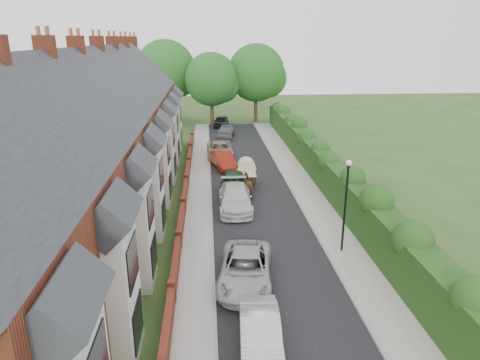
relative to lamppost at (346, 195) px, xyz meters
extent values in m
plane|color=#2D4C1E|center=(-3.40, -4.00, -3.30)|extent=(140.00, 140.00, 0.00)
cube|color=black|center=(-3.90, 7.00, -3.29)|extent=(6.00, 58.00, 0.02)
cube|color=gray|center=(0.20, 7.00, -3.24)|extent=(2.20, 58.00, 0.12)
cube|color=gray|center=(-7.75, 7.00, -3.24)|extent=(1.70, 58.00, 0.12)
cube|color=gray|center=(-0.85, 7.00, -3.23)|extent=(0.18, 58.00, 0.13)
cube|color=gray|center=(-6.95, 7.00, -3.23)|extent=(0.18, 58.00, 0.13)
cube|color=#1C3D13|center=(2.00, 7.00, -2.05)|extent=(1.50, 58.00, 2.50)
cube|color=brown|center=(-14.40, 6.00, -0.05)|extent=(8.00, 40.00, 6.50)
cube|color=#25272C|center=(-14.40, 6.00, 3.20)|extent=(8.00, 40.20, 8.00)
cube|color=#25272C|center=(-10.20, -12.10, 2.30)|extent=(1.70, 2.60, 1.70)
cube|color=white|center=(-10.35, -10.10, 1.10)|extent=(0.12, 1.20, 1.60)
cube|color=white|center=(-10.05, -7.10, -0.70)|extent=(0.70, 2.40, 5.20)
cube|color=black|center=(-9.68, -7.10, -1.90)|extent=(0.06, 1.80, 1.60)
cube|color=black|center=(-9.68, -7.10, 0.50)|extent=(0.06, 1.80, 1.60)
cube|color=#25272C|center=(-10.20, -7.10, 2.30)|extent=(1.70, 2.60, 1.70)
cube|color=#3F2D2D|center=(-10.36, -5.00, -2.25)|extent=(0.08, 0.90, 2.10)
cube|color=white|center=(-10.35, -5.10, 1.10)|extent=(0.12, 1.20, 1.60)
cube|color=white|center=(-10.05, -2.10, -0.70)|extent=(0.70, 2.40, 5.20)
cube|color=black|center=(-9.68, -2.10, -1.90)|extent=(0.06, 1.80, 1.60)
cube|color=black|center=(-9.68, -2.10, 0.50)|extent=(0.06, 1.80, 1.60)
cube|color=#25272C|center=(-10.20, -2.10, 2.30)|extent=(1.70, 2.60, 1.70)
cube|color=#3F2D2D|center=(-10.36, 0.00, -2.25)|extent=(0.08, 0.90, 2.10)
cube|color=white|center=(-10.35, -0.10, 1.10)|extent=(0.12, 1.20, 1.60)
cube|color=white|center=(-10.05, 2.90, -0.70)|extent=(0.70, 2.40, 5.20)
cube|color=black|center=(-9.68, 2.90, -1.90)|extent=(0.06, 1.80, 1.60)
cube|color=black|center=(-9.68, 2.90, 0.50)|extent=(0.06, 1.80, 1.60)
cube|color=#25272C|center=(-10.20, 2.90, 2.30)|extent=(1.70, 2.60, 1.70)
cube|color=#3F2D2D|center=(-10.36, 5.00, -2.25)|extent=(0.08, 0.90, 2.10)
cube|color=white|center=(-10.35, 4.90, 1.10)|extent=(0.12, 1.20, 1.60)
cube|color=white|center=(-10.05, 7.90, -0.70)|extent=(0.70, 2.40, 5.20)
cube|color=black|center=(-9.68, 7.90, -1.90)|extent=(0.06, 1.80, 1.60)
cube|color=black|center=(-9.68, 7.90, 0.50)|extent=(0.06, 1.80, 1.60)
cube|color=#25272C|center=(-10.20, 7.90, 2.30)|extent=(1.70, 2.60, 1.70)
cube|color=#3F2D2D|center=(-10.36, 10.00, -2.25)|extent=(0.08, 0.90, 2.10)
cube|color=white|center=(-10.35, 9.90, 1.10)|extent=(0.12, 1.20, 1.60)
cube|color=white|center=(-10.05, 12.90, -0.70)|extent=(0.70, 2.40, 5.20)
cube|color=black|center=(-9.68, 12.90, -1.90)|extent=(0.06, 1.80, 1.60)
cube|color=black|center=(-9.68, 12.90, 0.50)|extent=(0.06, 1.80, 1.60)
cube|color=#25272C|center=(-10.20, 12.90, 2.30)|extent=(1.70, 2.60, 1.70)
cube|color=#3F2D2D|center=(-10.36, 15.00, -2.25)|extent=(0.08, 0.90, 2.10)
cube|color=white|center=(-10.35, 14.90, 1.10)|extent=(0.12, 1.20, 1.60)
cube|color=white|center=(-10.05, 17.90, -0.70)|extent=(0.70, 2.40, 5.20)
cube|color=black|center=(-9.68, 17.90, -1.90)|extent=(0.06, 1.80, 1.60)
cube|color=black|center=(-9.68, 17.90, 0.50)|extent=(0.06, 1.80, 1.60)
cube|color=#25272C|center=(-10.20, 17.90, 2.30)|extent=(1.70, 2.60, 1.70)
cube|color=#3F2D2D|center=(-10.36, 20.00, -2.25)|extent=(0.08, 0.90, 2.10)
cube|color=white|center=(-10.35, 19.90, 1.10)|extent=(0.12, 1.20, 1.60)
cube|color=white|center=(-10.05, 22.90, -0.70)|extent=(0.70, 2.40, 5.20)
cube|color=black|center=(-9.68, 22.90, -1.90)|extent=(0.06, 1.80, 1.60)
cube|color=black|center=(-9.68, 22.90, 0.50)|extent=(0.06, 1.80, 1.60)
cube|color=#25272C|center=(-10.20, 22.90, 2.30)|extent=(1.70, 2.60, 1.70)
cube|color=#3F2D2D|center=(-10.36, 25.00, -2.25)|extent=(0.08, 0.90, 2.10)
cube|color=white|center=(-10.35, 24.90, 1.10)|extent=(0.12, 1.20, 1.60)
cube|color=brown|center=(-14.40, 1.00, 7.00)|extent=(0.90, 0.50, 1.60)
cylinder|color=brown|center=(-14.60, 1.00, 7.95)|extent=(0.20, 0.20, 0.50)
cylinder|color=brown|center=(-14.20, 1.00, 7.95)|extent=(0.20, 0.20, 0.50)
cube|color=brown|center=(-14.40, 6.00, 7.00)|extent=(0.90, 0.50, 1.60)
cylinder|color=brown|center=(-14.60, 6.00, 7.95)|extent=(0.20, 0.20, 0.50)
cylinder|color=brown|center=(-14.20, 6.00, 7.95)|extent=(0.20, 0.20, 0.50)
cube|color=brown|center=(-14.40, 11.00, 7.00)|extent=(0.90, 0.50, 1.60)
cylinder|color=brown|center=(-14.60, 11.00, 7.95)|extent=(0.20, 0.20, 0.50)
cylinder|color=brown|center=(-14.20, 11.00, 7.95)|extent=(0.20, 0.20, 0.50)
cube|color=brown|center=(-14.40, 16.00, 7.00)|extent=(0.90, 0.50, 1.60)
cylinder|color=brown|center=(-14.60, 16.00, 7.95)|extent=(0.20, 0.20, 0.50)
cylinder|color=brown|center=(-14.20, 16.00, 7.95)|extent=(0.20, 0.20, 0.50)
cube|color=brown|center=(-14.40, 21.00, 7.00)|extent=(0.90, 0.50, 1.60)
cylinder|color=brown|center=(-14.60, 21.00, 7.95)|extent=(0.20, 0.20, 0.50)
cylinder|color=brown|center=(-14.20, 21.00, 7.95)|extent=(0.20, 0.20, 0.50)
cube|color=brown|center=(-14.40, 26.00, 7.00)|extent=(0.90, 0.50, 1.60)
cylinder|color=brown|center=(-14.60, 26.00, 7.95)|extent=(0.20, 0.20, 0.50)
cylinder|color=brown|center=(-14.20, 26.00, 7.95)|extent=(0.20, 0.20, 0.50)
cube|color=brown|center=(-8.75, -6.50, -2.85)|extent=(0.30, 4.70, 0.90)
cube|color=brown|center=(-8.75, -1.50, -2.85)|extent=(0.30, 4.70, 0.90)
cube|color=brown|center=(-8.75, 3.50, -2.85)|extent=(0.30, 4.70, 0.90)
cube|color=brown|center=(-8.75, 8.50, -2.85)|extent=(0.30, 4.70, 0.90)
cube|color=brown|center=(-8.75, 13.50, -2.85)|extent=(0.30, 4.70, 0.90)
cube|color=brown|center=(-8.75, 18.50, -2.85)|extent=(0.30, 4.70, 0.90)
cube|color=brown|center=(-8.75, 23.50, -2.85)|extent=(0.30, 4.70, 0.90)
cube|color=brown|center=(-8.75, -4.00, -2.75)|extent=(0.35, 0.35, 1.10)
cube|color=brown|center=(-8.75, 1.00, -2.75)|extent=(0.35, 0.35, 1.10)
cube|color=brown|center=(-8.75, 6.00, -2.75)|extent=(0.35, 0.35, 1.10)
cube|color=brown|center=(-8.75, 11.00, -2.75)|extent=(0.35, 0.35, 1.10)
cube|color=brown|center=(-8.75, 16.00, -2.75)|extent=(0.35, 0.35, 1.10)
cube|color=brown|center=(-8.75, 21.00, -2.75)|extent=(0.35, 0.35, 1.10)
cube|color=brown|center=(-8.75, 26.00, -2.75)|extent=(0.35, 0.35, 1.10)
cylinder|color=black|center=(0.00, 0.00, -0.90)|extent=(0.12, 0.12, 4.80)
cylinder|color=black|center=(0.00, 0.00, 1.55)|extent=(0.20, 0.20, 0.10)
sphere|color=silver|center=(0.00, 0.00, 1.70)|extent=(0.32, 0.32, 0.32)
cylinder|color=#332316|center=(-6.40, 36.00, -0.92)|extent=(0.50, 0.50, 4.75)
sphere|color=#1B531D|center=(-6.40, 36.00, 2.59)|extent=(6.80, 6.80, 6.80)
sphere|color=#1B531D|center=(-5.04, 36.30, 1.93)|extent=(4.76, 4.76, 4.76)
cylinder|color=#332316|center=(-0.40, 38.00, -0.67)|extent=(0.50, 0.50, 5.25)
sphere|color=#1B531D|center=(-0.40, 38.00, 3.21)|extent=(7.60, 7.60, 7.60)
sphere|color=#1B531D|center=(1.12, 38.30, 2.48)|extent=(5.32, 5.32, 5.32)
cylinder|color=#332316|center=(-12.40, 39.00, -0.55)|extent=(0.50, 0.50, 5.50)
sphere|color=#1B531D|center=(-12.40, 39.00, 3.52)|extent=(8.00, 8.00, 8.00)
sphere|color=#1B531D|center=(-10.80, 39.30, 2.75)|extent=(5.60, 5.60, 5.60)
imported|color=silver|center=(-5.31, -7.20, -2.60)|extent=(1.69, 4.29, 1.39)
imported|color=#A9ADB0|center=(-5.43, -2.60, -2.57)|extent=(3.10, 5.49, 1.45)
imported|color=silver|center=(-5.30, 6.60, -2.53)|extent=(2.27, 5.35, 1.54)
imported|color=#103716|center=(-5.22, 9.65, -2.49)|extent=(2.44, 4.90, 1.61)
imported|color=maroon|center=(-5.75, 16.24, -2.57)|extent=(2.46, 4.64, 1.45)
imported|color=tan|center=(-5.90, 19.80, -2.57)|extent=(2.50, 5.27, 1.45)
imported|color=#525459|center=(-5.00, 28.02, -2.63)|extent=(2.62, 4.82, 1.32)
imported|color=black|center=(-5.27, 34.60, -2.59)|extent=(2.30, 4.38, 1.42)
imported|color=brown|center=(-4.14, 8.93, -2.49)|extent=(1.56, 2.11, 1.62)
cube|color=black|center=(-4.14, 10.99, -2.42)|extent=(1.23, 2.05, 0.51)
cylinder|color=#C2BD97|center=(-4.14, 10.99, -1.71)|extent=(1.33, 1.28, 1.33)
cube|color=#C2BD97|center=(-4.14, 10.99, -2.17)|extent=(1.35, 2.10, 0.04)
cylinder|color=black|center=(-4.80, 11.60, -2.84)|extent=(0.08, 0.92, 0.92)
cylinder|color=black|center=(-3.47, 11.60, -2.84)|extent=(0.08, 0.92, 0.92)
cylinder|color=black|center=(-4.50, 9.86, -2.37)|extent=(0.06, 1.85, 0.06)
cylinder|color=black|center=(-3.78, 9.86, -2.37)|extent=(0.06, 1.85, 0.06)
camera|label=1|loc=(-7.05, -20.14, 7.71)|focal=32.00mm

